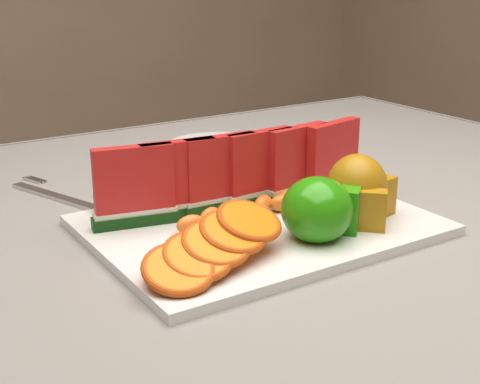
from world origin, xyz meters
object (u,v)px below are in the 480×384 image
at_px(platter, 259,225).
at_px(side_plate, 218,146).
at_px(apple_cluster, 321,209).
at_px(fork, 52,194).
at_px(pear_cluster, 359,189).

height_order(platter, side_plate, platter).
height_order(apple_cluster, fork, apple_cluster).
relative_size(apple_cluster, fork, 0.61).
distance_m(pear_cluster, side_plate, 0.42).
bearing_deg(side_plate, fork, -164.62).
bearing_deg(side_plate, pear_cluster, -96.34).
bearing_deg(pear_cluster, platter, 150.70).
relative_size(apple_cluster, pear_cluster, 1.09).
bearing_deg(platter, side_plate, 66.56).
distance_m(apple_cluster, side_plate, 0.45).
height_order(side_plate, fork, side_plate).
height_order(platter, pear_cluster, pear_cluster).
bearing_deg(apple_cluster, fork, 121.19).
bearing_deg(apple_cluster, pear_cluster, 13.43).
bearing_deg(pear_cluster, side_plate, 83.66).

